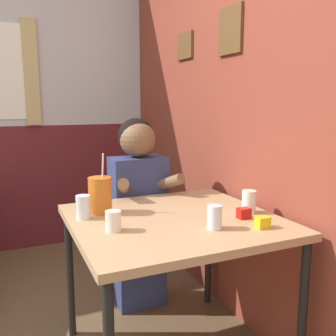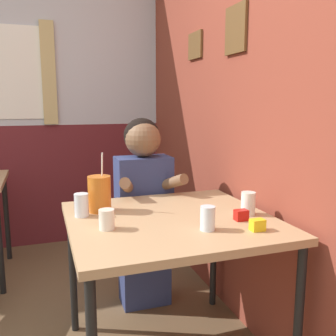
% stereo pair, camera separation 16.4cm
% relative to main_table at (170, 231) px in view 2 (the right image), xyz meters
% --- Properties ---
extents(brick_wall_right, '(0.08, 4.27, 2.70)m').
position_rel_main_table_xyz_m(brick_wall_right, '(0.54, 0.76, 0.66)').
color(brick_wall_right, brown).
rests_on(brick_wall_right, ground_plane).
extents(back_wall, '(5.54, 0.09, 2.70)m').
position_rel_main_table_xyz_m(back_wall, '(-0.76, 1.92, 0.67)').
color(back_wall, silver).
rests_on(back_wall, ground_plane).
extents(main_table, '(0.96, 0.91, 0.75)m').
position_rel_main_table_xyz_m(main_table, '(0.00, 0.00, 0.00)').
color(main_table, tan).
rests_on(main_table, ground_plane).
extents(person_seated, '(0.42, 0.42, 1.21)m').
position_rel_main_table_xyz_m(person_seated, '(0.03, 0.59, -0.03)').
color(person_seated, navy).
rests_on(person_seated, ground_plane).
extents(cocktail_pitcher, '(0.12, 0.12, 0.30)m').
position_rel_main_table_xyz_m(cocktail_pitcher, '(-0.30, 0.22, 0.16)').
color(cocktail_pitcher, '#C6661E').
rests_on(cocktail_pitcher, main_table).
extents(glass_near_pitcher, '(0.07, 0.07, 0.11)m').
position_rel_main_table_xyz_m(glass_near_pitcher, '(-0.40, 0.16, 0.12)').
color(glass_near_pitcher, silver).
rests_on(glass_near_pitcher, main_table).
extents(glass_center, '(0.07, 0.07, 0.11)m').
position_rel_main_table_xyz_m(glass_center, '(0.37, -0.08, 0.12)').
color(glass_center, silver).
rests_on(glass_center, main_table).
extents(glass_far_side, '(0.07, 0.07, 0.09)m').
position_rel_main_table_xyz_m(glass_far_side, '(-0.32, -0.07, 0.11)').
color(glass_far_side, silver).
rests_on(glass_far_side, main_table).
extents(glass_by_brick, '(0.06, 0.06, 0.11)m').
position_rel_main_table_xyz_m(glass_by_brick, '(0.09, -0.22, 0.12)').
color(glass_by_brick, silver).
rests_on(glass_by_brick, main_table).
extents(condiment_ketchup, '(0.06, 0.04, 0.05)m').
position_rel_main_table_xyz_m(condiment_ketchup, '(0.30, -0.15, 0.09)').
color(condiment_ketchup, '#B7140F').
rests_on(condiment_ketchup, main_table).
extents(condiment_mustard, '(0.06, 0.04, 0.05)m').
position_rel_main_table_xyz_m(condiment_mustard, '(0.29, -0.30, 0.09)').
color(condiment_mustard, yellow).
rests_on(condiment_mustard, main_table).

